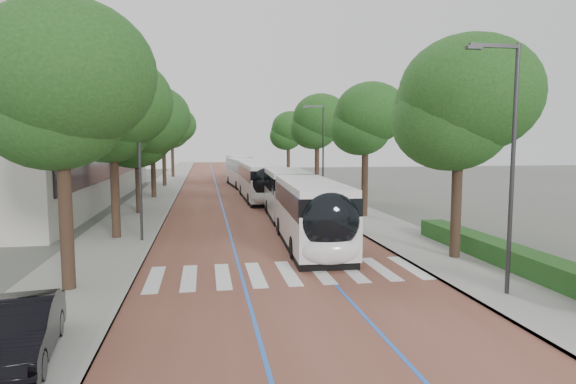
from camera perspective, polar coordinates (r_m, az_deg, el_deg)
name	(u,v)px	position (r m, az deg, el deg)	size (l,w,h in m)	color
ground	(287,281)	(17.87, -0.09, -10.51)	(160.00, 160.00, 0.00)	#51544C
road	(230,186)	(57.20, -6.89, 0.76)	(11.00, 140.00, 0.02)	brown
sidewalk_left	(165,186)	(57.30, -14.40, 0.68)	(4.00, 140.00, 0.12)	gray
sidewalk_right	(292,184)	(58.06, 0.53, 0.93)	(4.00, 140.00, 0.12)	gray
kerb_left	(182,186)	(57.18, -12.50, 0.72)	(0.20, 140.00, 0.14)	gray
kerb_right	(277,184)	(57.75, -1.33, 0.90)	(0.20, 140.00, 0.14)	gray
zebra_crossing	(288,273)	(18.85, -0.01, -9.57)	(10.55, 3.60, 0.01)	silver
lane_line_left	(216,186)	(57.14, -8.49, 0.75)	(0.12, 126.00, 0.01)	blue
lane_line_right	(244,185)	(57.30, -5.29, 0.80)	(0.12, 126.00, 0.01)	blue
office_building	(7,120)	(47.90, -30.34, 7.41)	(18.11, 40.00, 14.00)	#A3A197
hedge	(513,257)	(21.21, 25.12, -7.00)	(1.20, 14.00, 0.80)	#184819
streetlight_near	(508,150)	(16.85, 24.65, 4.59)	(1.82, 0.20, 8.00)	#303032
streetlight_far	(321,145)	(40.05, 3.94, 5.52)	(1.82, 0.20, 8.00)	#303032
lamp_post_left	(140,161)	(25.12, -17.18, 3.50)	(0.14, 0.14, 8.00)	#303032
trees_left	(151,124)	(44.00, -15.98, 7.77)	(6.44, 61.04, 9.74)	black
trees_right	(342,124)	(38.05, 6.41, 8.01)	(5.84, 47.37, 9.08)	black
lead_bus	(299,204)	(26.95, 1.32, -1.42)	(3.39, 18.49, 3.20)	black
bus_queued_0	(259,182)	(42.26, -3.52, 1.21)	(2.65, 12.42, 3.20)	silver
bus_queued_1	(243,173)	(55.12, -5.33, 2.27)	(3.33, 12.54, 3.20)	silver
bus_queued_2	(239,167)	(68.38, -5.86, 2.96)	(3.00, 12.49, 3.20)	silver
parked_car	(19,331)	(12.81, -29.31, -14.20)	(1.45, 4.16, 1.37)	black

